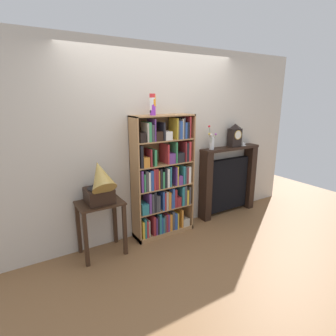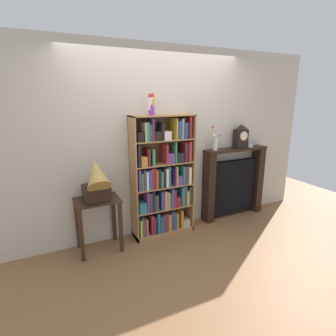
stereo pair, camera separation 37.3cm
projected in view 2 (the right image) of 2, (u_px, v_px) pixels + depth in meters
ground_plane at (166, 235)px, 3.87m from camera, size 7.88×6.40×0.02m
wall_back at (169, 142)px, 3.85m from camera, size 4.88×0.08×2.60m
bookshelf at (163, 182)px, 3.74m from camera, size 0.87×0.28×1.70m
cup_stack at (152, 104)px, 3.38m from camera, size 0.08×0.08×0.27m
side_table_left at (98, 214)px, 3.38m from camera, size 0.54×0.40×0.69m
gramophone at (97, 181)px, 3.20m from camera, size 0.31×0.49×0.59m
fireplace_mantel at (233, 183)px, 4.39m from camera, size 1.10×0.21×1.14m
mantel_clock at (241, 136)px, 4.21m from camera, size 0.20×0.15×0.37m
flower_vase at (215, 142)px, 4.02m from camera, size 0.14×0.11×0.37m
teacup_with_saucer at (250, 145)px, 4.34m from camera, size 0.12×0.12×0.05m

